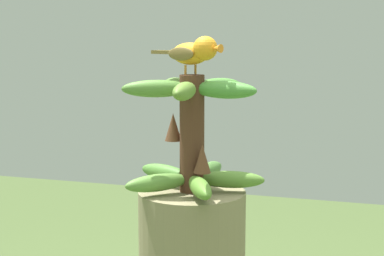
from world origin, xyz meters
name	(u,v)px	position (x,y,z in m)	size (l,w,h in m)	color
banana_bunch	(192,134)	(0.00, 0.00, 1.18)	(0.30, 0.31, 0.25)	#4C2D1E
perched_bird	(194,52)	(0.00, 0.01, 1.35)	(0.18, 0.11, 0.08)	#C68933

